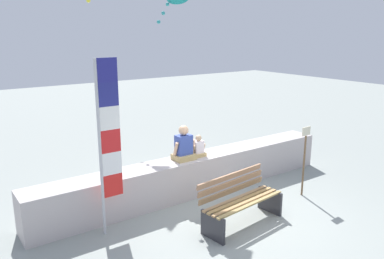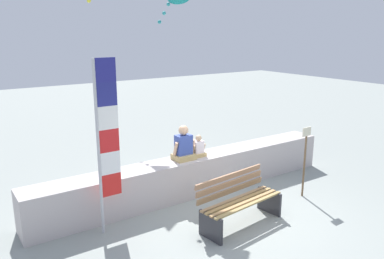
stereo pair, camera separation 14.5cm
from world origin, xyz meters
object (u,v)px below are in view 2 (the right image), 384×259
at_px(person_child, 199,148).
at_px(flag_banner, 105,137).
at_px(park_bench, 239,202).
at_px(person_adult, 184,146).
at_px(sign_post, 305,157).

distance_m(person_child, flag_banner, 2.41).
bearing_deg(flag_banner, park_bench, -27.30).
bearing_deg(park_bench, person_adult, 95.25).
distance_m(person_adult, flag_banner, 2.03).
xyz_separation_m(person_adult, sign_post, (2.04, -1.41, -0.21)).
xyz_separation_m(flag_banner, sign_post, (3.91, -0.88, -0.82)).
xyz_separation_m(park_bench, sign_post, (1.90, 0.16, 0.45)).
distance_m(park_bench, flag_banner, 2.59).
relative_size(person_adult, person_child, 1.55).
relative_size(park_bench, flag_banner, 0.57).
xyz_separation_m(park_bench, person_child, (0.23, 1.57, 0.56)).
distance_m(person_child, sign_post, 2.19).
height_order(person_adult, sign_post, person_adult).
height_order(person_child, flag_banner, flag_banner).
bearing_deg(sign_post, person_child, 139.72).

